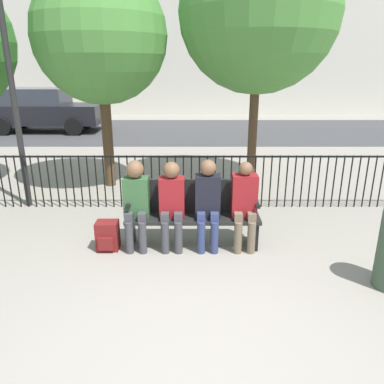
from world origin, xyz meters
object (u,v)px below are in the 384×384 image
(seated_person_2, at_px, (207,200))
(lamp_post, at_px, (6,56))
(backpack, at_px, (107,236))
(seated_person_3, at_px, (244,202))
(seated_person_0, at_px, (135,200))
(tree_2, at_px, (99,37))
(parked_car_0, at_px, (42,109))
(seated_person_1, at_px, (171,201))
(park_bench, at_px, (192,211))
(tree_1, at_px, (258,12))

(seated_person_2, height_order, lamp_post, lamp_post)
(backpack, bearing_deg, seated_person_3, 2.05)
(seated_person_0, distance_m, seated_person_2, 0.97)
(tree_2, relative_size, parked_car_0, 1.01)
(seated_person_1, height_order, lamp_post, lamp_post)
(seated_person_0, relative_size, parked_car_0, 0.30)
(backpack, distance_m, lamp_post, 3.45)
(seated_person_3, relative_size, lamp_post, 0.31)
(seated_person_3, distance_m, lamp_post, 4.46)
(seated_person_2, bearing_deg, seated_person_3, -0.15)
(park_bench, height_order, tree_2, tree_2)
(seated_person_2, distance_m, tree_1, 4.02)
(lamp_post, bearing_deg, backpack, -43.64)
(seated_person_0, bearing_deg, lamp_post, 143.21)
(seated_person_2, xyz_separation_m, parked_car_0, (-5.88, 9.67, 0.14))
(seated_person_0, xyz_separation_m, tree_1, (1.99, 2.84, 2.65))
(seated_person_1, distance_m, lamp_post, 3.69)
(seated_person_2, bearing_deg, seated_person_1, -179.83)
(backpack, xyz_separation_m, tree_2, (-0.57, 2.95, 2.74))
(seated_person_2, distance_m, tree_2, 4.13)
(tree_2, bearing_deg, backpack, -79.04)
(backpack, bearing_deg, seated_person_1, 4.30)
(seated_person_3, bearing_deg, parked_car_0, 123.39)
(seated_person_0, bearing_deg, seated_person_2, 0.02)
(seated_person_0, xyz_separation_m, backpack, (-0.41, -0.07, -0.51))
(seated_person_2, xyz_separation_m, tree_1, (1.02, 2.84, 2.66))
(seated_person_3, bearing_deg, tree_1, 79.54)
(backpack, xyz_separation_m, parked_car_0, (-4.50, 9.74, 0.64))
(seated_person_3, bearing_deg, lamp_post, 155.74)
(seated_person_1, distance_m, parked_car_0, 11.08)
(tree_1, xyz_separation_m, lamp_post, (-4.21, -1.18, -0.79))
(seated_person_2, bearing_deg, lamp_post, 152.51)
(tree_2, bearing_deg, parked_car_0, 120.06)
(park_bench, height_order, seated_person_3, seated_person_3)
(tree_1, bearing_deg, parked_car_0, 135.29)
(seated_person_1, xyz_separation_m, lamp_post, (-2.70, 1.66, 1.88))
(backpack, xyz_separation_m, lamp_post, (-1.81, 1.73, 2.37))
(seated_person_0, distance_m, tree_1, 4.37)
(tree_2, bearing_deg, lamp_post, -135.55)
(park_bench, xyz_separation_m, backpack, (-1.17, -0.20, -0.30))
(park_bench, bearing_deg, seated_person_2, -32.02)
(lamp_post, bearing_deg, seated_person_2, -27.49)
(park_bench, bearing_deg, backpack, -170.55)
(park_bench, bearing_deg, parked_car_0, 120.74)
(park_bench, distance_m, tree_2, 4.07)
(park_bench, distance_m, parked_car_0, 11.11)
(seated_person_2, height_order, tree_1, tree_1)
(seated_person_1, bearing_deg, tree_2, 116.92)
(seated_person_3, xyz_separation_m, backpack, (-1.87, -0.07, -0.48))
(seated_person_3, xyz_separation_m, parked_car_0, (-6.38, 9.67, 0.17))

